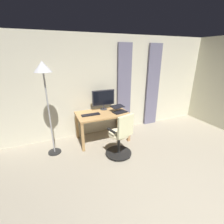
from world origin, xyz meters
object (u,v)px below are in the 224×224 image
(laptop, at_px, (119,110))
(floor_lamp, at_px, (44,77))
(office_chair, at_px, (121,137))
(computer_monitor, at_px, (103,98))
(desk, at_px, (102,117))
(computer_keyboard, at_px, (91,115))

(laptop, xyz_separation_m, floor_lamp, (1.58, 0.04, 0.88))
(office_chair, relative_size, computer_monitor, 1.67)
(computer_monitor, height_order, floor_lamp, floor_lamp)
(desk, distance_m, laptop, 0.44)
(office_chair, height_order, laptop, office_chair)
(desk, bearing_deg, laptop, 167.50)
(desk, distance_m, computer_monitor, 0.47)
(computer_monitor, distance_m, floor_lamp, 1.50)
(laptop, bearing_deg, computer_keyboard, -16.05)
(office_chair, xyz_separation_m, laptop, (-0.29, -0.71, 0.32))
(office_chair, distance_m, computer_monitor, 1.18)
(desk, height_order, floor_lamp, floor_lamp)
(desk, xyz_separation_m, laptop, (-0.40, 0.09, 0.15))
(laptop, bearing_deg, desk, -24.37)
(computer_monitor, xyz_separation_m, laptop, (-0.28, 0.33, -0.24))
(computer_monitor, xyz_separation_m, floor_lamp, (1.30, 0.38, 0.64))
(computer_keyboard, bearing_deg, laptop, 175.81)
(floor_lamp, bearing_deg, computer_keyboard, -173.82)
(desk, height_order, computer_monitor, computer_monitor)
(desk, xyz_separation_m, computer_monitor, (-0.12, -0.24, 0.39))
(desk, distance_m, floor_lamp, 1.57)
(desk, height_order, computer_keyboard, computer_keyboard)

